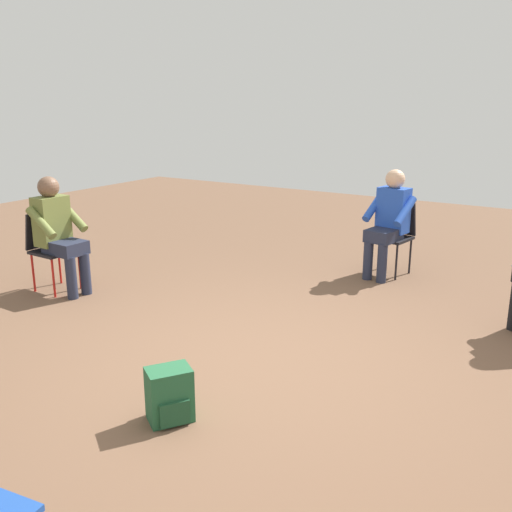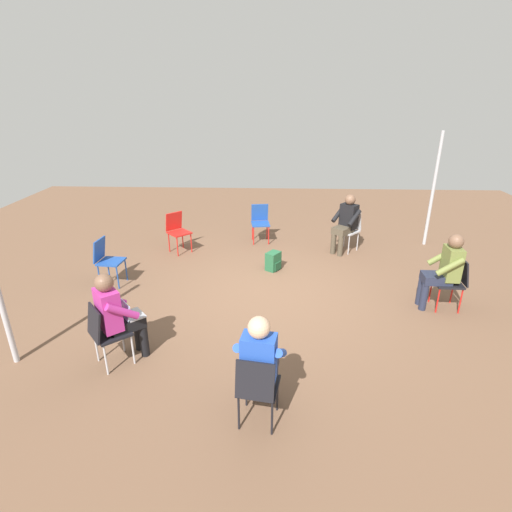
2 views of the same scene
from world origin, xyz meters
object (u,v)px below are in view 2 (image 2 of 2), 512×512
(person_with_laptop, at_px, (117,313))
(chair_north, at_px, (107,258))
(chair_northeast, at_px, (177,229))
(person_in_black, at_px, (346,221))
(person_in_olive, at_px, (445,268))
(chair_northwest, at_px, (105,331))
(backpack_near_laptop_user, at_px, (273,262))
(chair_east, at_px, (260,220))
(chair_west, at_px, (257,386))
(person_in_blue, at_px, (261,359))
(chair_southeast, at_px, (350,228))
(chair_south, at_px, (453,280))

(person_with_laptop, bearing_deg, chair_north, 164.10)
(chair_northeast, distance_m, person_in_black, 3.57)
(person_in_black, bearing_deg, person_in_olive, 158.27)
(chair_northeast, bearing_deg, person_with_laptop, 47.58)
(chair_northwest, height_order, person_with_laptop, person_with_laptop)
(chair_north, height_order, backpack_near_laptop_user, chair_north)
(backpack_near_laptop_user, bearing_deg, chair_east, 10.69)
(chair_west, height_order, backpack_near_laptop_user, chair_west)
(chair_northwest, height_order, person_in_blue, person_in_blue)
(chair_west, bearing_deg, chair_north, 140.53)
(person_with_laptop, bearing_deg, chair_west, 19.11)
(chair_northwest, bearing_deg, person_in_black, 97.55)
(person_in_olive, distance_m, person_in_black, 2.62)
(chair_northeast, relative_size, chair_southeast, 1.00)
(chair_north, xyz_separation_m, person_with_laptop, (-2.16, -1.01, 0.20))
(chair_west, xyz_separation_m, backpack_near_laptop_user, (3.91, -0.16, -0.34))
(person_in_black, height_order, backpack_near_laptop_user, person_in_black)
(chair_east, xyz_separation_m, backpack_near_laptop_user, (-1.61, -0.30, -0.34))
(chair_northeast, distance_m, person_in_olive, 5.19)
(chair_north, relative_size, person_in_black, 0.69)
(chair_southeast, relative_size, person_in_blue, 0.69)
(person_with_laptop, bearing_deg, chair_northwest, -90.00)
(person_in_black, relative_size, backpack_near_laptop_user, 3.44)
(chair_northwest, bearing_deg, chair_southeast, 97.50)
(chair_northwest, distance_m, chair_south, 5.12)
(chair_east, distance_m, person_in_olive, 4.18)
(chair_east, relative_size, chair_south, 1.00)
(person_in_black, bearing_deg, chair_west, 114.39)
(chair_northeast, distance_m, person_with_laptop, 3.79)
(chair_southeast, height_order, person_in_blue, person_in_blue)
(backpack_near_laptop_user, bearing_deg, person_in_blue, 178.03)
(chair_south, height_order, person_in_olive, person_in_olive)
(chair_northwest, distance_m, chair_north, 2.43)
(chair_east, bearing_deg, chair_northwest, 61.98)
(chair_north, relative_size, person_in_blue, 0.69)
(chair_northwest, distance_m, person_in_olive, 4.97)
(person_in_black, bearing_deg, chair_northwest, 91.59)
(chair_southeast, xyz_separation_m, person_in_black, (-0.12, 0.11, 0.20))
(chair_northwest, xyz_separation_m, backpack_near_laptop_user, (3.00, -2.05, -0.34))
(chair_south, height_order, person_in_black, person_in_black)
(chair_west, relative_size, person_in_olive, 0.69)
(chair_south, bearing_deg, person_in_blue, 131.24)
(chair_northeast, xyz_separation_m, person_in_blue, (-4.64, -1.91, 0.20))
(chair_northeast, bearing_deg, person_in_black, 137.75)
(backpack_near_laptop_user, bearing_deg, person_in_black, -56.12)
(chair_north, xyz_separation_m, person_in_black, (1.75, -4.45, 0.20))
(chair_south, xyz_separation_m, person_with_laptop, (-1.53, 4.72, 0.20))
(chair_north, height_order, chair_northeast, same)
(chair_northwest, xyz_separation_m, person_in_olive, (1.65, -4.68, 0.20))
(chair_northeast, relative_size, person_in_olive, 0.69)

